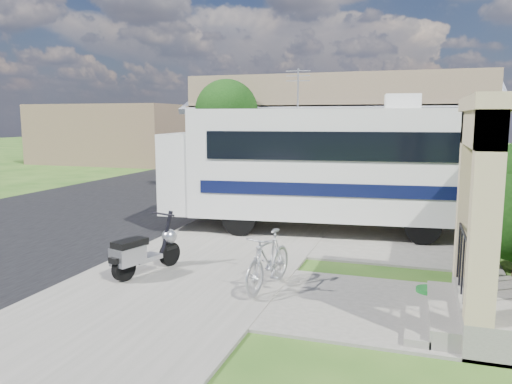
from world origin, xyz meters
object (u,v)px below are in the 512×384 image
(motorhome, at_px, (325,163))
(van, at_px, (252,156))
(pickup_truck, at_px, (217,166))
(garden_hose, at_px, (428,295))
(scooter, at_px, (143,252))
(bicycle, at_px, (268,263))

(motorhome, distance_m, van, 16.83)
(pickup_truck, xyz_separation_m, garden_hose, (9.58, -13.81, -0.66))
(scooter, height_order, bicycle, scooter)
(scooter, xyz_separation_m, garden_hose, (5.31, 0.37, -0.42))
(bicycle, relative_size, van, 0.32)
(motorhome, height_order, pickup_truck, motorhome)
(van, bearing_deg, scooter, -72.28)
(motorhome, height_order, bicycle, motorhome)
(van, xyz_separation_m, garden_hose, (9.84, -19.97, -0.70))
(motorhome, bearing_deg, garden_hose, -67.27)
(scooter, xyz_separation_m, pickup_truck, (-4.27, 14.18, 0.25))
(van, bearing_deg, motorhome, -59.60)
(van, distance_m, garden_hose, 22.28)
(garden_hose, bearing_deg, motorhome, 119.26)
(van, relative_size, garden_hose, 12.90)
(scooter, relative_size, garden_hose, 4.05)
(motorhome, relative_size, pickup_truck, 1.60)
(bicycle, bearing_deg, garden_hose, 17.42)
(scooter, bearing_deg, motorhome, 79.26)
(pickup_truck, distance_m, garden_hose, 16.82)
(pickup_truck, bearing_deg, bicycle, 111.18)
(scooter, height_order, pickup_truck, pickup_truck)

